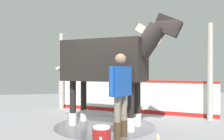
# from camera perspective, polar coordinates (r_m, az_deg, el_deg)

# --- Properties ---
(ground_plane) EXTENTS (16.00, 16.00, 0.02)m
(ground_plane) POSITION_cam_1_polar(r_m,az_deg,el_deg) (5.95, 0.51, -13.70)
(ground_plane) COLOR gray
(wet_patch) EXTENTS (2.52, 2.52, 0.00)m
(wet_patch) POSITION_cam_1_polar(r_m,az_deg,el_deg) (5.94, -1.76, -13.59)
(wet_patch) COLOR #4C4C54
(wet_patch) RESTS_ON ground
(barrier_wall) EXTENTS (2.93, 4.71, 1.07)m
(barrier_wall) POSITION_cam_1_polar(r_m,az_deg,el_deg) (7.67, 4.21, -6.76)
(barrier_wall) COLOR white
(barrier_wall) RESTS_ON ground
(roof_post_near) EXTENTS (0.16, 0.16, 2.71)m
(roof_post_near) POSITION_cam_1_polar(r_m,az_deg,el_deg) (6.98, 23.09, -0.36)
(roof_post_near) COLOR #B7B2A8
(roof_post_near) RESTS_ON ground
(roof_post_far) EXTENTS (0.16, 0.16, 2.71)m
(roof_post_far) POSITION_cam_1_polar(r_m,az_deg,el_deg) (8.46, -12.43, -0.28)
(roof_post_far) COLOR #B7B2A8
(roof_post_far) RESTS_ON ground
(horse) EXTENTS (2.05, 2.95, 2.68)m
(horse) POSITION_cam_1_polar(r_m,az_deg,el_deg) (5.73, -0.80, 2.00)
(horse) COLOR black
(horse) RESTS_ON ground
(handler) EXTENTS (0.50, 0.53, 1.74)m
(handler) POSITION_cam_1_polar(r_m,az_deg,el_deg) (4.78, 2.14, -4.65)
(handler) COLOR #47331E
(handler) RESTS_ON ground
(wash_bucket) EXTENTS (0.34, 0.34, 0.37)m
(wash_bucket) POSITION_cam_1_polar(r_m,az_deg,el_deg) (4.38, -2.62, -16.17)
(wash_bucket) COLOR maroon
(wash_bucket) RESTS_ON ground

